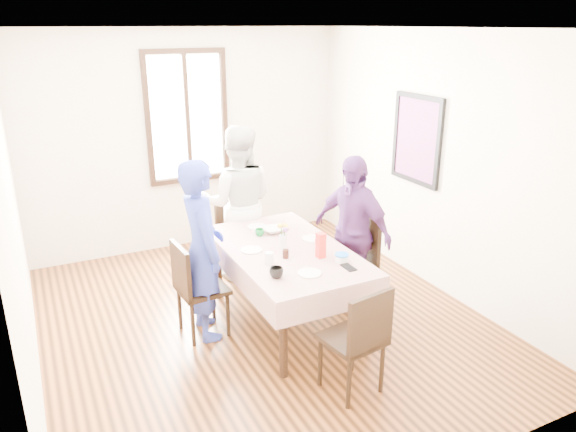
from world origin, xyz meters
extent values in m
plane|color=black|center=(0.00, 0.00, 0.00)|extent=(4.50, 4.50, 0.00)
plane|color=beige|center=(0.00, 2.25, 1.35)|extent=(4.00, 0.00, 4.00)
plane|color=beige|center=(2.00, 0.00, 1.35)|extent=(0.00, 4.50, 4.50)
cube|color=black|center=(0.00, 2.23, 1.65)|extent=(1.02, 0.06, 1.62)
cube|color=white|center=(0.00, 2.24, 1.65)|extent=(0.90, 0.02, 1.50)
cube|color=red|center=(1.98, 0.30, 1.55)|extent=(0.04, 0.76, 0.96)
cube|color=black|center=(0.19, -0.11, 0.38)|extent=(0.93, 1.68, 0.75)
cube|color=#540807|center=(0.19, -0.11, 0.76)|extent=(1.05, 1.80, 0.01)
cube|color=black|center=(-0.58, 0.05, 0.46)|extent=(0.45, 0.45, 0.91)
cube|color=black|center=(0.97, -0.06, 0.46)|extent=(0.47, 0.47, 0.91)
cube|color=black|center=(0.19, 1.04, 0.46)|extent=(0.47, 0.47, 0.91)
cube|color=black|center=(0.19, -1.27, 0.46)|extent=(0.48, 0.48, 0.91)
imported|color=#29369B|center=(-0.56, 0.05, 0.83)|extent=(0.42, 0.62, 1.66)
imported|color=beige|center=(0.19, 1.02, 0.86)|extent=(1.02, 0.92, 1.73)
imported|color=#552A67|center=(0.94, -0.06, 0.78)|extent=(0.66, 0.99, 1.56)
imported|color=black|center=(-0.14, -0.63, 0.81)|extent=(0.15, 0.15, 0.09)
imported|color=red|center=(0.49, -0.23, 0.80)|extent=(0.10, 0.10, 0.08)
imported|color=#0C7226|center=(0.11, 0.29, 0.80)|extent=(0.12, 0.12, 0.07)
imported|color=white|center=(0.26, 0.32, 0.79)|extent=(0.23, 0.23, 0.05)
cube|color=red|center=(0.39, -0.42, 0.88)|extent=(0.07, 0.07, 0.23)
cylinder|color=white|center=(0.51, -0.59, 0.79)|extent=(0.12, 0.12, 0.06)
cylinder|color=black|center=(0.10, -0.30, 0.80)|extent=(0.06, 0.06, 0.08)
cylinder|color=silver|center=(-0.08, -0.36, 0.82)|extent=(0.08, 0.08, 0.11)
cube|color=black|center=(0.49, -0.73, 0.77)|extent=(0.08, 0.16, 0.01)
cylinder|color=silver|center=(0.17, -0.09, 0.83)|extent=(0.07, 0.07, 0.13)
cylinder|color=white|center=(-0.11, -0.01, 0.77)|extent=(0.20, 0.20, 0.01)
cylinder|color=white|center=(0.53, -0.01, 0.77)|extent=(0.20, 0.20, 0.01)
cylinder|color=white|center=(0.18, 0.53, 0.77)|extent=(0.20, 0.20, 0.01)
cylinder|color=white|center=(0.14, -0.68, 0.77)|extent=(0.20, 0.20, 0.01)
cylinder|color=blue|center=(0.51, -0.59, 0.83)|extent=(0.12, 0.12, 0.01)
camera|label=1|loc=(-1.85, -4.29, 2.74)|focal=33.92mm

